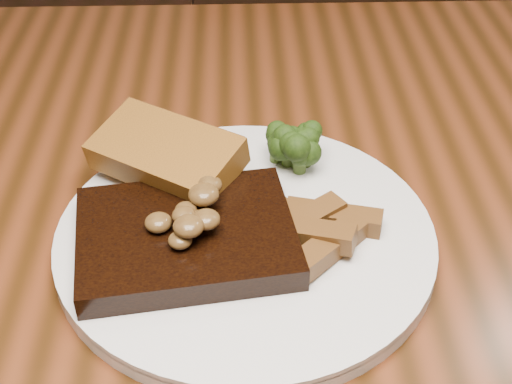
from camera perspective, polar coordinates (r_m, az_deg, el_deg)
The scene contains 9 objects.
dining_table at distance 0.66m, azimuth -0.97°, elevation -8.87°, with size 1.60×0.90×0.75m.
chair_far at distance 1.32m, azimuth 3.37°, elevation 5.95°, with size 0.43×0.43×0.81m.
plate at distance 0.58m, azimuth -0.85°, elevation -3.78°, with size 0.30×0.30×0.01m, color silver.
steak at distance 0.55m, azimuth -5.59°, elevation -3.74°, with size 0.16×0.13×0.02m, color black.
steak_bone at distance 0.52m, azimuth -5.84°, elevation -8.31°, with size 0.14×0.01×0.02m, color beige.
mushroom_pile at distance 0.54m, azimuth -5.84°, elevation -1.22°, with size 0.07×0.07×0.03m, color brown, non-canonical shape.
garlic_bread at distance 0.62m, azimuth -7.04°, elevation 1.52°, with size 0.12×0.07×0.03m, color #90581A.
potato_wedges at distance 0.56m, azimuth 5.54°, elevation -3.25°, with size 0.10×0.10×0.02m, color brown, non-canonical shape.
broccoli_cluster at distance 0.63m, azimuth 2.48°, elevation 3.18°, with size 0.07×0.07×0.04m, color #243D0E, non-canonical shape.
Camera 1 is at (-0.00, -0.45, 1.14)m, focal length 50.00 mm.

